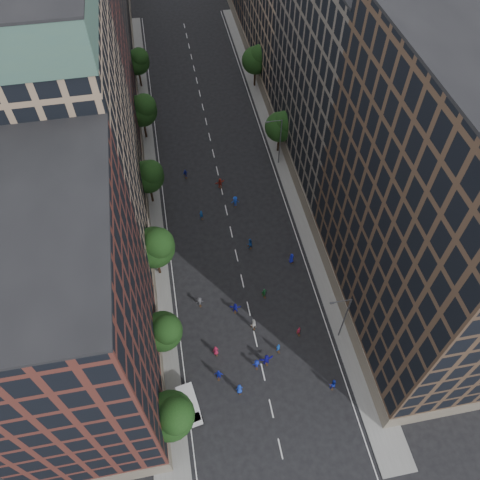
{
  "coord_description": "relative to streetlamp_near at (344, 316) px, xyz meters",
  "views": [
    {
      "loc": [
        -6.93,
        -12.58,
        55.01
      ],
      "look_at": [
        0.74,
        28.17,
        2.0
      ],
      "focal_mm": 35.0,
      "sensor_mm": 36.0,
      "label": 1
    }
  ],
  "objects": [
    {
      "name": "skater_2",
      "position": [
        -2.72,
        -6.33,
        -4.24
      ],
      "size": [
        0.92,
        0.73,
        1.87
      ],
      "primitive_type": "imported",
      "rotation": [
        0.0,
        0.0,
        3.12
      ],
      "color": "#122399",
      "rests_on": "ground"
    },
    {
      "name": "skater_4",
      "position": [
        -15.77,
        -2.7,
        -4.24
      ],
      "size": [
        1.17,
        0.73,
        1.86
      ],
      "primitive_type": "imported",
      "rotation": [
        0.0,
        0.0,
        2.87
      ],
      "color": "#1724BC",
      "rests_on": "ground"
    },
    {
      "name": "tree_left_1",
      "position": [
        -21.39,
        1.86,
        0.38
      ],
      "size": [
        4.8,
        4.8,
        8.21
      ],
      "color": "black",
      "rests_on": "ground"
    },
    {
      "name": "sidewalk_left",
      "position": [
        -22.37,
        35.5,
        -5.09
      ],
      "size": [
        4.0,
        105.0,
        0.15
      ],
      "primitive_type": "cube",
      "color": "slate",
      "rests_on": "ground"
    },
    {
      "name": "skater_11",
      "position": [
        -12.19,
        5.98,
        -4.35
      ],
      "size": [
        1.59,
        0.8,
        1.65
      ],
      "primitive_type": "imported",
      "rotation": [
        0.0,
        0.0,
        2.93
      ],
      "color": "#121495",
      "rests_on": "ground"
    },
    {
      "name": "skater_5",
      "position": [
        -9.74,
        -1.91,
        -4.2
      ],
      "size": [
        1.85,
        0.76,
        1.94
      ],
      "primitive_type": "imported",
      "rotation": [
        0.0,
        0.0,
        3.25
      ],
      "color": "#1A14A9",
      "rests_on": "ground"
    },
    {
      "name": "skater_14",
      "position": [
        -8.22,
        16.1,
        -4.25
      ],
      "size": [
        1.08,
        0.96,
        1.83
      ],
      "primitive_type": "imported",
      "rotation": [
        0.0,
        0.0,
        3.5
      ],
      "color": "navy",
      "rests_on": "ground"
    },
    {
      "name": "skater_7",
      "position": [
        -4.81,
        1.2,
        -4.4
      ],
      "size": [
        0.62,
        0.47,
        1.53
      ],
      "primitive_type": "imported",
      "rotation": [
        0.0,
        0.0,
        3.34
      ],
      "color": "maroon",
      "rests_on": "ground"
    },
    {
      "name": "bldg_right_a",
      "position": [
        8.63,
        3.0,
        12.83
      ],
      "size": [
        14.0,
        30.0,
        36.0
      ],
      "primitive_type": "cube",
      "color": "#483526",
      "rests_on": "ground"
    },
    {
      "name": "bldg_left_b",
      "position": [
        -29.37,
        23.0,
        11.83
      ],
      "size": [
        14.0,
        26.0,
        34.0
      ],
      "primitive_type": "cube",
      "color": "#8F765D",
      "rests_on": "ground"
    },
    {
      "name": "skater_13",
      "position": [
        -14.44,
        23.04,
        -4.35
      ],
      "size": [
        0.71,
        0.6,
        1.63
      ],
      "primitive_type": "imported",
      "rotation": [
        0.0,
        0.0,
        3.57
      ],
      "color": "#12469A",
      "rests_on": "ground"
    },
    {
      "name": "bldg_left_a",
      "position": [
        -29.37,
        -1.0,
        9.83
      ],
      "size": [
        14.0,
        22.0,
        30.0
      ],
      "primitive_type": "cube",
      "color": "#4F251E",
      "rests_on": "ground"
    },
    {
      "name": "tree_right_b",
      "position": [
        1.02,
        55.85,
        0.79
      ],
      "size": [
        5.2,
        5.2,
        8.83
      ],
      "color": "black",
      "rests_on": "ground"
    },
    {
      "name": "tree_left_0",
      "position": [
        -21.38,
        -8.15,
        0.79
      ],
      "size": [
        5.2,
        5.2,
        8.83
      ],
      "color": "black",
      "rests_on": "ground"
    },
    {
      "name": "cargo_van",
      "position": [
        -19.69,
        -5.75,
        -3.93
      ],
      "size": [
        2.75,
        4.67,
        2.35
      ],
      "rotation": [
        0.0,
        0.0,
        0.17
      ],
      "color": "white",
      "rests_on": "ground"
    },
    {
      "name": "skater_12",
      "position": [
        -2.85,
        12.42,
        -4.31
      ],
      "size": [
        0.98,
        0.8,
        1.72
      ],
      "primitive_type": "imported",
      "rotation": [
        0.0,
        0.0,
        3.49
      ],
      "color": "#161EB4",
      "rests_on": "ground"
    },
    {
      "name": "skater_17",
      "position": [
        -10.49,
        29.16,
        -4.28
      ],
      "size": [
        1.73,
        1.01,
        1.78
      ],
      "primitive_type": "imported",
      "rotation": [
        0.0,
        0.0,
        3.45
      ],
      "color": "maroon",
      "rests_on": "ground"
    },
    {
      "name": "tree_left_5",
      "position": [
        -21.39,
        59.86,
        0.51
      ],
      "size": [
        4.8,
        4.8,
        8.33
      ],
      "color": "black",
      "rests_on": "ground"
    },
    {
      "name": "skater_16",
      "position": [
        -15.77,
        32.53,
        -4.41
      ],
      "size": [
        0.95,
        0.56,
        1.52
      ],
      "primitive_type": "imported",
      "rotation": [
        0.0,
        0.0,
        3.37
      ],
      "color": "#13209D",
      "rests_on": "ground"
    },
    {
      "name": "skater_0",
      "position": [
        -13.65,
        -4.85,
        -4.28
      ],
      "size": [
        0.9,
        0.62,
        1.77
      ],
      "primitive_type": "imported",
      "rotation": [
        0.0,
        0.0,
        3.21
      ],
      "color": "#1738BD",
      "rests_on": "ground"
    },
    {
      "name": "tree_left_2",
      "position": [
        -21.36,
        13.83,
        1.19
      ],
      "size": [
        5.6,
        5.6,
        9.45
      ],
      "color": "black",
      "rests_on": "ground"
    },
    {
      "name": "bldg_right_b",
      "position": [
        8.63,
        32.0,
        11.33
      ],
      "size": [
        14.0,
        28.0,
        33.0
      ],
      "primitive_type": "cube",
      "color": "#5B544B",
      "rests_on": "ground"
    },
    {
      "name": "skater_1",
      "position": [
        -7.94,
        -0.59,
        -4.38
      ],
      "size": [
        0.66,
        0.53,
        1.58
      ],
      "primitive_type": "imported",
      "rotation": [
        0.0,
        0.0,
        3.44
      ],
      "color": "#1548AE",
      "rests_on": "ground"
    },
    {
      "name": "streetlamp_near",
      "position": [
        0.0,
        0.0,
        0.0
      ],
      "size": [
        2.64,
        0.22,
        9.06
      ],
      "color": "#595B60",
      "rests_on": "ground"
    },
    {
      "name": "sidewalk_right",
      "position": [
        1.63,
        35.5,
        -5.09
      ],
      "size": [
        4.0,
        105.0,
        0.15
      ],
      "primitive_type": "cube",
      "color": "slate",
      "rests_on": "ground"
    },
    {
      "name": "skater_9",
      "position": [
        -16.69,
        7.82,
        -4.41
      ],
      "size": [
        1.02,
        0.63,
        1.52
      ],
      "primitive_type": "imported",
      "rotation": [
        0.0,
        0.0,
        3.21
      ],
      "color": "#48484D",
      "rests_on": "ground"
    },
    {
      "name": "streetlamp_far",
      "position": [
        0.0,
        33.0,
        0.0
      ],
      "size": [
        2.64,
        0.22,
        9.06
      ],
      "color": "#595B60",
      "rests_on": "ground"
    },
    {
      "name": "skater_3",
      "position": [
        -11.02,
        -2.17,
        -4.39
      ],
      "size": [
        1.06,
        0.67,
        1.56
      ],
      "primitive_type": "imported",
      "rotation": [
        0.0,
        0.0,
        3.05
      ],
      "color": "#122196",
      "rests_on": "ground"
    },
    {
      "name": "bldg_left_c",
      "position": [
        -29.37,
        46.0,
        8.83
      ],
      "size": [
        14.0,
        20.0,
        28.0
      ],
      "primitive_type": "cube",
      "color": "#4F251E",
      "rests_on": "ground"
    },
    {
      "name": "tree_left_4",
      "position": [
        -21.37,
        43.84,
        0.93
      ],
      "size": [
        5.4,
        5.4,
        9.08
      ],
      "color": "black",
      "rests_on": "ground"
    },
    {
      "name": "skater_8",
      "position": [
        -10.36,
        3.16,
        -4.24
      ],
      "size": [
        1.09,
        0.97,
        1.87
      ],
      "primitive_type": "imported",
      "rotation": [
        0.0,
        0.0,
        3.48
      ],
      "color": "#B6B5B1",
      "rests_on": "ground"
    },
    {
      "name": "ground",
      "position": [
        -10.37,
        28.0,
        -5.17
      ],
      "size": [
        240.0,
        240.0,
        0.0
      ],
      "primitive_type": "plane",
      "color": "black",
      "rests_on": "ground"
    },
    {
      "name": "tree_left_3",
      "position": [
        -21.38,
        27.85,
        0.65
      ],
      "size": [
        5.0,
        5.0,
        8.58
      ],
      "color": "black",
      "rests_on": "ground"
    },
    {
      "name": "skater_15",
      "position": [
        -8.81,
        24.65,
        -4.21
      ],
      "size": [
        1.26,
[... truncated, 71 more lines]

